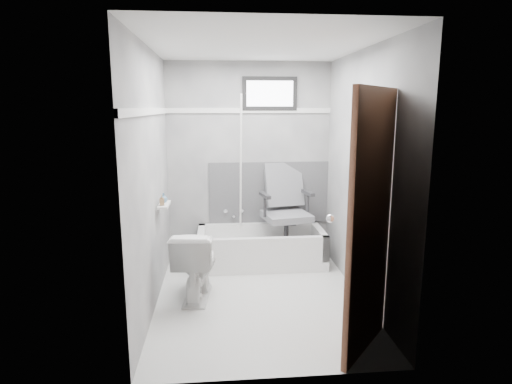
{
  "coord_description": "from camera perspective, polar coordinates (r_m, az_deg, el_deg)",
  "views": [
    {
      "loc": [
        -0.39,
        -3.95,
        1.85
      ],
      "look_at": [
        0.0,
        0.35,
        1.0
      ],
      "focal_mm": 30.0,
      "sensor_mm": 36.0,
      "label": 1
    }
  ],
  "objects": [
    {
      "name": "backerboard",
      "position": [
        5.39,
        1.75,
        -0.11
      ],
      "size": [
        1.5,
        0.02,
        0.78
      ],
      "primitive_type": "cube",
      "color": "#4C4C4F",
      "rests_on": "wall_back"
    },
    {
      "name": "trim_back",
      "position": [
        5.25,
        -0.94,
        10.81
      ],
      "size": [
        2.0,
        0.02,
        0.06
      ],
      "primitive_type": "cube",
      "color": "white",
      "rests_on": "wall_back"
    },
    {
      "name": "office_chair",
      "position": [
        5.13,
        4.09,
        -2.35
      ],
      "size": [
        0.73,
        0.73,
        1.07
      ],
      "primitive_type": null,
      "rotation": [
        0.0,
        0.0,
        0.2
      ],
      "color": "slate",
      "rests_on": "bathtub"
    },
    {
      "name": "toilet",
      "position": [
        4.3,
        -8.03,
        -9.45
      ],
      "size": [
        0.47,
        0.75,
        0.7
      ],
      "primitive_type": "imported",
      "rotation": [
        0.0,
        0.0,
        3.04
      ],
      "color": "white",
      "rests_on": "floor"
    },
    {
      "name": "soap_bottle_b",
      "position": [
        4.42,
        -12.22,
        -0.76
      ],
      "size": [
        0.11,
        0.11,
        0.1
      ],
      "primitive_type": "imported",
      "rotation": [
        0.0,
        0.0,
        0.86
      ],
      "color": "slate",
      "rests_on": "shelf"
    },
    {
      "name": "wall_right",
      "position": [
        4.24,
        14.03,
        1.97
      ],
      "size": [
        0.02,
        2.6,
        2.4
      ],
      "primitive_type": "cube",
      "color": "slate",
      "rests_on": "floor"
    },
    {
      "name": "bathtub",
      "position": [
        5.18,
        0.66,
        -7.34
      ],
      "size": [
        1.5,
        0.7,
        0.42
      ],
      "primitive_type": null,
      "color": "white",
      "rests_on": "floor"
    },
    {
      "name": "ceiling",
      "position": [
        4.01,
        0.48,
        19.01
      ],
      "size": [
        2.6,
        2.6,
        0.0
      ],
      "primitive_type": "plane",
      "rotation": [
        3.14,
        0.0,
        0.0
      ],
      "color": "silver",
      "rests_on": "floor"
    },
    {
      "name": "faucet",
      "position": [
        5.39,
        -3.0,
        -2.84
      ],
      "size": [
        0.26,
        0.1,
        0.16
      ],
      "primitive_type": null,
      "color": "silver",
      "rests_on": "wall_back"
    },
    {
      "name": "wall_front",
      "position": [
        2.76,
        3.09,
        -2.54
      ],
      "size": [
        2.0,
        0.02,
        2.4
      ],
      "primitive_type": "cube",
      "color": "slate",
      "rests_on": "floor"
    },
    {
      "name": "wall_left",
      "position": [
        4.05,
        -13.77,
        1.57
      ],
      "size": [
        0.02,
        2.6,
        2.4
      ],
      "primitive_type": "cube",
      "color": "slate",
      "rests_on": "floor"
    },
    {
      "name": "pole",
      "position": [
        5.08,
        -2.05,
        2.08
      ],
      "size": [
        0.02,
        0.44,
        1.91
      ],
      "primitive_type": "cylinder",
      "rotation": [
        0.21,
        0.0,
        0.0
      ],
      "color": "white",
      "rests_on": "bathtub"
    },
    {
      "name": "door",
      "position": [
        3.12,
        21.18,
        -5.47
      ],
      "size": [
        0.78,
        0.78,
        2.0
      ],
      "primitive_type": null,
      "color": "#573020",
      "rests_on": "floor"
    },
    {
      "name": "soap_bottle_a",
      "position": [
        4.28,
        -12.45,
        -1.06
      ],
      "size": [
        0.05,
        0.05,
        0.1
      ],
      "primitive_type": "imported",
      "rotation": [
        0.0,
        0.0,
        0.11
      ],
      "color": "olive",
      "rests_on": "shelf"
    },
    {
      "name": "wall_back",
      "position": [
        5.31,
        -0.92,
        4.1
      ],
      "size": [
        2.0,
        0.02,
        2.4
      ],
      "primitive_type": "cube",
      "color": "slate",
      "rests_on": "floor"
    },
    {
      "name": "shelf",
      "position": [
        4.37,
        -12.15,
        -1.68
      ],
      "size": [
        0.1,
        0.32,
        0.02
      ],
      "primitive_type": "cube",
      "color": "silver",
      "rests_on": "wall_left"
    },
    {
      "name": "window",
      "position": [
        5.28,
        1.84,
        12.98
      ],
      "size": [
        0.66,
        0.04,
        0.4
      ],
      "primitive_type": null,
      "color": "black",
      "rests_on": "wall_back"
    },
    {
      "name": "floor",
      "position": [
        4.38,
        0.42,
        -13.84
      ],
      "size": [
        2.6,
        2.6,
        0.0
      ],
      "primitive_type": "plane",
      "color": "white",
      "rests_on": "ground"
    },
    {
      "name": "trim_left",
      "position": [
        4.0,
        -14.0,
        10.37
      ],
      "size": [
        0.02,
        2.6,
        0.06
      ],
      "primitive_type": "cube",
      "color": "white",
      "rests_on": "wall_left"
    }
  ]
}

